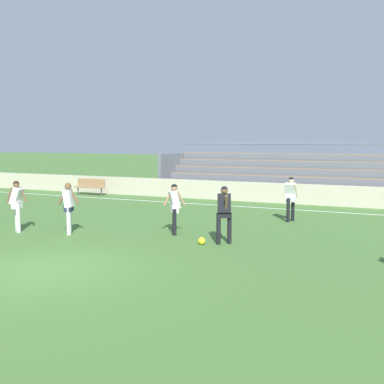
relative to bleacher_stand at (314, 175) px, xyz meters
name	(u,v)px	position (x,y,z in m)	size (l,w,h in m)	color
ground_plane	(45,270)	(-3.54, -16.23, -1.22)	(160.00, 160.00, 0.00)	#477033
field_line_sideline	(221,205)	(-3.54, -4.28, -1.22)	(44.00, 0.12, 0.01)	white
sideline_wall	(235,191)	(-3.54, -2.39, -0.73)	(48.00, 0.16, 0.97)	beige
bleacher_stand	(314,175)	(0.00, 0.00, 0.00)	(16.58, 3.59, 2.85)	#897051
bench_far_right	(90,185)	(-11.61, -3.42, -0.67)	(1.80, 0.40, 0.90)	#99754C
player_white_overlapping	(174,205)	(-2.59, -11.21, -0.25)	(0.69, 0.51, 1.64)	black
player_dark_deep_cover	(224,210)	(-0.62, -11.92, -0.19)	(0.49, 0.67, 1.71)	black
player_white_dropping_back	(69,204)	(-5.71, -12.61, -0.22)	(0.57, 0.47, 1.68)	white
player_white_on_ball	(17,201)	(-7.57, -12.95, -0.20)	(0.57, 0.47, 1.70)	white
player_white_pressing_high	(291,195)	(0.35, -7.30, -0.22)	(0.51, 0.51, 1.68)	black
soccer_ball	(202,241)	(-1.18, -12.26, -1.11)	(0.22, 0.22, 0.22)	yellow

